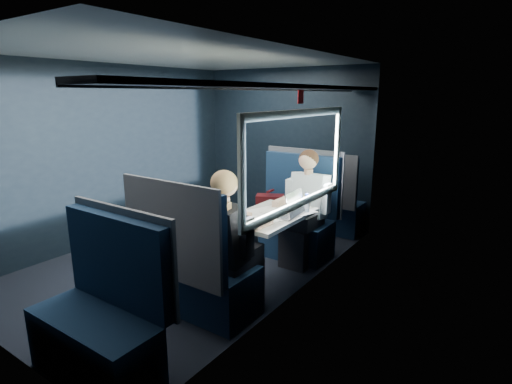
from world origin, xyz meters
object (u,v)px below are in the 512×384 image
Objects in this scene: man at (305,202)px; bottle_small at (307,204)px; laptop at (289,209)px; seat_row_back at (103,318)px; table at (267,221)px; seat_row_front at (325,204)px; seat_bay_far at (195,270)px; woman at (229,237)px; seat_bay_near at (292,219)px; cup at (303,203)px.

bottle_small is at bearing -60.86° from man.
seat_row_back is at bearing -102.20° from laptop.
table is 5.11× the size of bottle_small.
seat_bay_far is at bearing -90.00° from seat_row_front.
table is 0.27m from laptop.
table is 0.76× the size of woman.
seat_bay_near is at bearing 130.15° from bottle_small.
cup is (0.18, 0.43, 0.12)m from table.
cup is (0.38, -0.45, 0.36)m from seat_bay_near.
seat_row_front is at bearing 104.79° from cup.
seat_bay_near is 1.09× the size of seat_row_front.
laptop is at bearing -76.93° from seat_row_front.
seat_bay_near is 15.34× the size of cup.
seat_bay_far is at bearing -146.18° from woman.
man is at bearing -77.17° from seat_row_front.
woman is at bearing 77.07° from seat_row_back.
man is 1.41m from woman.
seat_row_back is at bearing -102.98° from bottle_small.
seat_bay_far is (0.01, -1.75, -0.01)m from seat_bay_near.
seat_row_front is at bearing 89.14° from seat_bay_near.
woman reaches higher than seat_bay_far.
man reaches higher than table.
seat_bay_far is 0.95× the size of woman.
woman reaches higher than table.
seat_row_front is 1.46m from cup.
seat_bay_near is 0.43m from man.
seat_row_front is 1.82m from laptop.
cup is (0.36, 1.30, 0.37)m from seat_bay_far.
table is at bearing 95.45° from woman.
seat_bay_near is at bearing 90.30° from seat_row_back.
seat_bay_far is 1.32m from bottle_small.
man is (0.25, 2.50, 0.31)m from seat_row_back.
table is 0.48m from cup.
woman is at bearing -103.03° from bottle_small.
seat_bay_far is at bearing -101.78° from table.
bottle_small is (0.08, 0.22, 0.01)m from laptop.
cup is (-0.04, 0.36, -0.03)m from laptop.
laptop is (0.42, -0.81, 0.39)m from seat_bay_near.
woman is at bearing -101.16° from laptop.
laptop reaches higher than cup.
seat_row_front reaches higher than cup.
laptop is (0.15, 0.77, 0.08)m from woman.
laptop is at bearing 78.84° from woman.
woman reaches higher than seat_row_back.
bottle_small is at bearing 67.54° from seat_bay_far.
seat_row_back is at bearing -95.72° from man.
woman is at bearing -90.00° from man.
seat_bay_far is at bearing -105.54° from cup.
cup is at bearing 84.37° from woman.
man is at bearing 103.48° from laptop.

